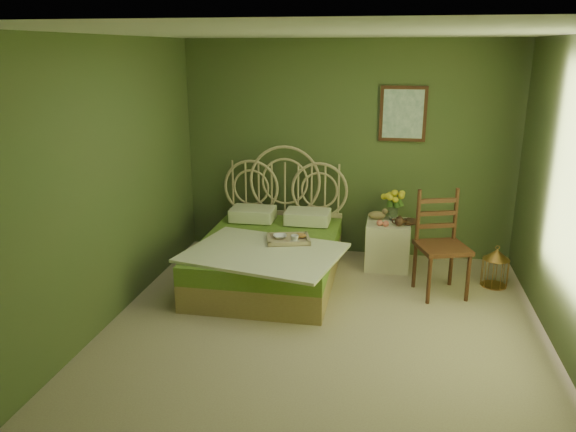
% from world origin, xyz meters
% --- Properties ---
extents(floor, '(4.50, 4.50, 0.00)m').
position_xyz_m(floor, '(0.00, 0.00, 0.00)').
color(floor, tan).
rests_on(floor, ground).
extents(ceiling, '(4.50, 4.50, 0.00)m').
position_xyz_m(ceiling, '(0.00, 0.00, 2.60)').
color(ceiling, silver).
rests_on(ceiling, wall_back).
extents(wall_back, '(4.00, 0.00, 4.00)m').
position_xyz_m(wall_back, '(0.00, 2.25, 1.30)').
color(wall_back, '#4D592E').
rests_on(wall_back, floor).
extents(wall_left, '(0.00, 4.50, 4.50)m').
position_xyz_m(wall_left, '(-2.00, 0.00, 1.30)').
color(wall_left, '#4D592E').
rests_on(wall_left, floor).
extents(wall_art, '(0.54, 0.04, 0.64)m').
position_xyz_m(wall_art, '(0.64, 2.22, 1.75)').
color(wall_art, '#331C0E').
rests_on(wall_art, wall_back).
extents(bed, '(1.71, 2.16, 1.34)m').
position_xyz_m(bed, '(-0.74, 1.19, 0.30)').
color(bed, '#A28B51').
rests_on(bed, floor).
extents(nightstand, '(0.50, 0.50, 0.98)m').
position_xyz_m(nightstand, '(0.55, 1.82, 0.35)').
color(nightstand, beige).
rests_on(nightstand, floor).
extents(chair, '(0.61, 0.61, 1.09)m').
position_xyz_m(chair, '(1.10, 1.21, 0.60)').
color(chair, '#331C0E').
rests_on(chair, floor).
extents(birdcage, '(0.28, 0.28, 0.42)m').
position_xyz_m(birdcage, '(1.70, 1.45, 0.20)').
color(birdcage, '#B67A3A').
rests_on(birdcage, floor).
extents(book_lower, '(0.18, 0.23, 0.02)m').
position_xyz_m(book_lower, '(0.72, 1.82, 0.56)').
color(book_lower, '#381E0F').
rests_on(book_lower, nightstand).
extents(book_upper, '(0.22, 0.25, 0.02)m').
position_xyz_m(book_upper, '(0.72, 1.82, 0.58)').
color(book_upper, '#472819').
rests_on(book_upper, nightstand).
extents(cereal_bowl, '(0.19, 0.19, 0.04)m').
position_xyz_m(cereal_bowl, '(-0.61, 1.11, 0.54)').
color(cereal_bowl, white).
rests_on(cereal_bowl, bed).
extents(coffee_cup, '(0.10, 0.10, 0.08)m').
position_xyz_m(coffee_cup, '(-0.43, 1.00, 0.56)').
color(coffee_cup, white).
rests_on(coffee_cup, bed).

